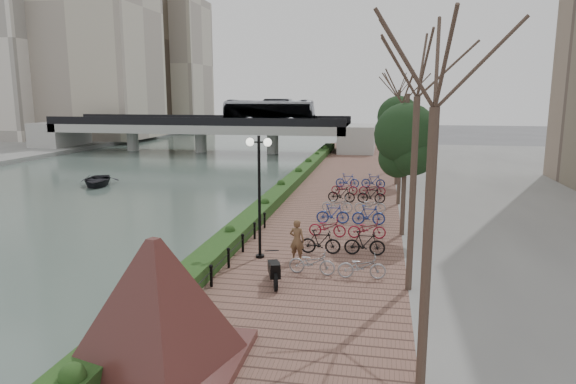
% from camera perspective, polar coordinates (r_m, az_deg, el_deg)
% --- Properties ---
extents(ground, '(220.00, 220.00, 0.00)m').
position_cam_1_polar(ground, '(17.81, -13.88, -12.52)').
color(ground, '#59595B').
rests_on(ground, ground).
extents(river_water, '(30.00, 130.00, 0.02)m').
position_cam_1_polar(river_water, '(46.03, -18.16, 1.54)').
color(river_water, '#46574D').
rests_on(river_water, ground).
extents(promenade, '(8.00, 75.00, 0.50)m').
position_cam_1_polar(promenade, '(33.16, 5.13, -0.95)').
color(promenade, brown).
rests_on(promenade, ground).
extents(hedge, '(1.10, 56.00, 0.60)m').
position_cam_1_polar(hedge, '(35.95, 0.12, 0.90)').
color(hedge, '#173D16').
rests_on(hedge, promenade).
extents(chain_fence, '(0.10, 14.10, 0.70)m').
position_cam_1_polar(chain_fence, '(18.76, -7.52, -8.30)').
color(chain_fence, black).
rests_on(chain_fence, promenade).
extents(granite_monument, '(5.90, 5.90, 3.21)m').
position_cam_1_polar(granite_monument, '(12.69, -14.41, -11.92)').
color(granite_monument, '#47231E').
rests_on(granite_monument, promenade).
extents(lamppost, '(1.02, 0.32, 4.89)m').
position_cam_1_polar(lamppost, '(20.07, -3.23, 2.37)').
color(lamppost, black).
rests_on(lamppost, promenade).
extents(motorcycle, '(0.98, 1.72, 1.03)m').
position_cam_1_polar(motorcycle, '(17.89, -1.59, -8.62)').
color(motorcycle, black).
rests_on(motorcycle, promenade).
extents(pedestrian, '(0.67, 0.50, 1.67)m').
position_cam_1_polar(pedestrian, '(20.20, 1.00, -5.38)').
color(pedestrian, brown).
rests_on(pedestrian, promenade).
extents(bicycle_parking, '(2.40, 19.89, 1.00)m').
position_cam_1_polar(bicycle_parking, '(27.36, 7.14, -1.95)').
color(bicycle_parking, '#9A9A9E').
rests_on(bicycle_parking, promenade).
extents(street_trees, '(3.20, 37.12, 6.80)m').
position_cam_1_polar(street_trees, '(27.73, 12.55, 3.74)').
color(street_trees, '#3A2B22').
rests_on(street_trees, promenade).
extents(bridge, '(36.00, 10.77, 6.50)m').
position_cam_1_polar(bridge, '(63.26, -8.19, 7.40)').
color(bridge, '#AEADA8').
rests_on(bridge, ground).
extents(boat, '(4.20, 4.86, 0.84)m').
position_cam_1_polar(boat, '(42.35, -20.45, 1.23)').
color(boat, black).
rests_on(boat, river_water).
extents(far_buildings, '(35.00, 38.00, 38.00)m').
position_cam_1_polar(far_buildings, '(94.73, -21.25, 15.60)').
color(far_buildings, '#B9AF9A').
rests_on(far_buildings, far_bank).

